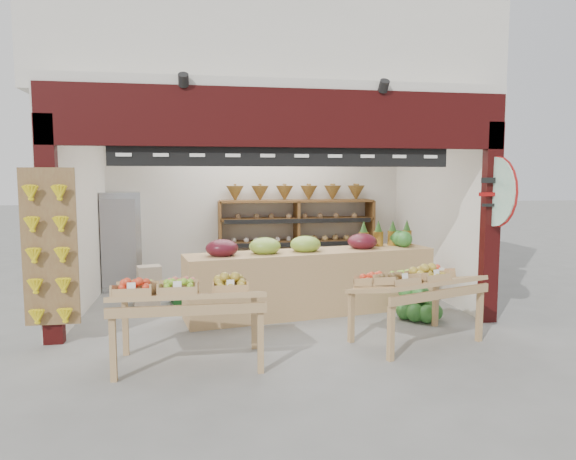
# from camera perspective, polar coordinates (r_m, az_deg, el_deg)

# --- Properties ---
(ground) EXTENTS (60.00, 60.00, 0.00)m
(ground) POSITION_cam_1_polar(r_m,az_deg,el_deg) (7.60, -1.55, -8.89)
(ground) COLOR slate
(ground) RESTS_ON ground
(shop_structure) EXTENTS (6.36, 5.12, 5.40)m
(shop_structure) POSITION_cam_1_polar(r_m,az_deg,el_deg) (9.16, -3.10, 18.40)
(shop_structure) COLOR silver
(shop_structure) RESTS_ON ground
(banana_board) EXTENTS (0.60, 0.15, 1.80)m
(banana_board) POSITION_cam_1_polar(r_m,az_deg,el_deg) (6.39, -25.02, -2.08)
(banana_board) COLOR olive
(banana_board) RESTS_ON ground
(gift_sign) EXTENTS (0.04, 0.93, 0.92)m
(gift_sign) POSITION_cam_1_polar(r_m,az_deg,el_deg) (7.19, 22.08, 3.95)
(gift_sign) COLOR #C0F2D1
(gift_sign) RESTS_ON ground
(back_shelving) EXTENTS (2.86, 0.47, 1.78)m
(back_shelving) POSITION_cam_1_polar(r_m,az_deg,el_deg) (9.43, 0.97, 1.09)
(back_shelving) COLOR brown
(back_shelving) RESTS_ON ground
(refrigerator) EXTENTS (0.73, 0.73, 1.68)m
(refrigerator) POSITION_cam_1_polar(r_m,az_deg,el_deg) (9.32, -18.00, -1.14)
(refrigerator) COLOR #A9ACB0
(refrigerator) RESTS_ON ground
(cardboard_stack) EXTENTS (0.98, 0.77, 0.60)m
(cardboard_stack) POSITION_cam_1_polar(r_m,az_deg,el_deg) (8.23, -13.76, -6.34)
(cardboard_stack) COLOR beige
(cardboard_stack) RESTS_ON ground
(mid_counter) EXTENTS (3.65, 1.31, 1.12)m
(mid_counter) POSITION_cam_1_polar(r_m,az_deg,el_deg) (7.35, 2.57, -5.48)
(mid_counter) COLOR tan
(mid_counter) RESTS_ON ground
(display_table_left) EXTENTS (1.54, 0.87, 0.98)m
(display_table_left) POSITION_cam_1_polar(r_m,az_deg,el_deg) (5.46, -12.04, -6.79)
(display_table_left) COLOR tan
(display_table_left) RESTS_ON ground
(display_table_right) EXTENTS (1.66, 1.26, 0.95)m
(display_table_right) POSITION_cam_1_polar(r_m,az_deg,el_deg) (6.19, 13.54, -5.55)
(display_table_right) COLOR tan
(display_table_right) RESTS_ON ground
(watermelon_pile) EXTENTS (0.60, 0.62, 0.47)m
(watermelon_pile) POSITION_cam_1_polar(r_m,az_deg,el_deg) (7.31, 14.20, -8.22)
(watermelon_pile) COLOR #1A4D19
(watermelon_pile) RESTS_ON ground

